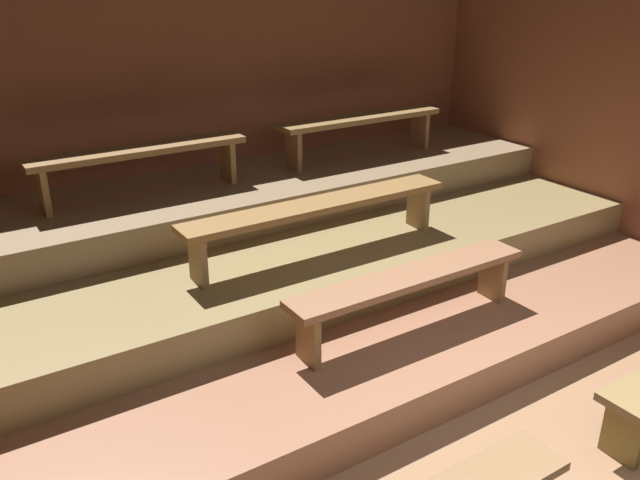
{
  "coord_description": "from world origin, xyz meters",
  "views": [
    {
      "loc": [
        -2.77,
        -1.17,
        2.72
      ],
      "look_at": [
        -0.08,
        2.99,
        0.65
      ],
      "focal_mm": 36.7,
      "sensor_mm": 36.0,
      "label": 1
    }
  ],
  "objects_px": {
    "bench_upper_right": "(361,124)",
    "bench_lower_center": "(410,283)",
    "bench_middle_center": "(319,210)",
    "bench_upper_left": "(140,156)"
  },
  "relations": [
    {
      "from": "bench_upper_left",
      "to": "bench_upper_right",
      "type": "relative_size",
      "value": 1.0
    },
    {
      "from": "bench_upper_left",
      "to": "bench_lower_center",
      "type": "bearing_deg",
      "value": -61.68
    },
    {
      "from": "bench_upper_right",
      "to": "bench_middle_center",
      "type": "bearing_deg",
      "value": -136.37
    },
    {
      "from": "bench_lower_center",
      "to": "bench_upper_left",
      "type": "distance_m",
      "value": 2.52
    },
    {
      "from": "bench_upper_right",
      "to": "bench_lower_center",
      "type": "bearing_deg",
      "value": -117.63
    },
    {
      "from": "bench_middle_center",
      "to": "bench_upper_left",
      "type": "xyz_separation_m",
      "value": [
        -0.98,
        1.25,
        0.29
      ]
    },
    {
      "from": "bench_upper_left",
      "to": "bench_upper_right",
      "type": "height_order",
      "value": "same"
    },
    {
      "from": "bench_lower_center",
      "to": "bench_middle_center",
      "type": "relative_size",
      "value": 0.84
    },
    {
      "from": "bench_lower_center",
      "to": "bench_middle_center",
      "type": "bearing_deg",
      "value": 101.37
    },
    {
      "from": "bench_lower_center",
      "to": "bench_middle_center",
      "type": "distance_m",
      "value": 0.98
    }
  ]
}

